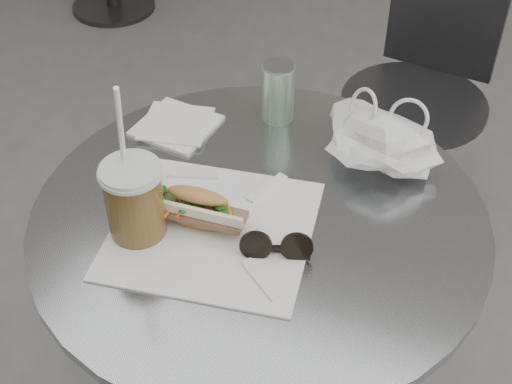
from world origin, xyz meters
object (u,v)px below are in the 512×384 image
at_px(banh_mi, 197,209).
at_px(drink_can, 278,92).
at_px(sunglasses, 276,247).
at_px(chair_far, 412,134).
at_px(iced_coffee, 134,200).
at_px(cafe_table, 259,317).

xyz_separation_m(banh_mi, drink_can, (0.01, 0.33, 0.02)).
height_order(banh_mi, sunglasses, banh_mi).
bearing_deg(chair_far, banh_mi, 84.04).
relative_size(iced_coffee, sunglasses, 2.55).
height_order(banh_mi, drink_can, drink_can).
bearing_deg(chair_far, iced_coffee, 80.20).
height_order(chair_far, banh_mi, banh_mi).
distance_m(chair_far, banh_mi, 1.05).
height_order(banh_mi, iced_coffee, iced_coffee).
xyz_separation_m(chair_far, banh_mi, (-0.19, -0.93, 0.44)).
distance_m(iced_coffee, drink_can, 0.39).
xyz_separation_m(cafe_table, drink_can, (-0.07, 0.26, 0.33)).
relative_size(cafe_table, drink_can, 6.44).
distance_m(cafe_table, drink_can, 0.43).
bearing_deg(iced_coffee, sunglasses, 9.24).
height_order(cafe_table, drink_can, drink_can).
distance_m(sunglasses, drink_can, 0.37).
bearing_deg(banh_mi, sunglasses, -10.72).
height_order(cafe_table, banh_mi, banh_mi).
distance_m(cafe_table, sunglasses, 0.31).
xyz_separation_m(chair_far, drink_can, (-0.18, -0.60, 0.47)).
distance_m(banh_mi, drink_can, 0.33).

